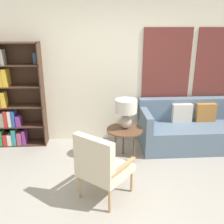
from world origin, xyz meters
TOP-DOWN VIEW (x-y plane):
  - ground_plane at (0.00, 0.00)m, footprint 14.00×14.00m
  - wall_back at (0.07, 2.03)m, footprint 6.40×0.08m
  - bookshelf at (-1.85, 1.85)m, footprint 0.96×0.30m
  - armchair at (-0.26, 0.15)m, footprint 0.80×0.80m
  - couch at (1.51, 1.58)m, footprint 2.01×0.85m
  - side_table at (0.16, 1.14)m, footprint 0.58×0.58m
  - table_lamp at (0.18, 1.18)m, footprint 0.35×0.35m

SIDE VIEW (x-z plane):
  - ground_plane at x=0.00m, z-range 0.00..0.00m
  - couch at x=1.51m, z-range -0.10..0.74m
  - side_table at x=0.16m, z-range 0.22..0.77m
  - armchair at x=-0.26m, z-range 0.05..0.96m
  - table_lamp at x=0.18m, z-range 0.62..1.10m
  - bookshelf at x=-1.85m, z-range -0.06..1.80m
  - wall_back at x=0.07m, z-range 0.01..2.71m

